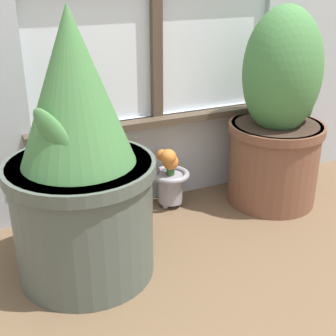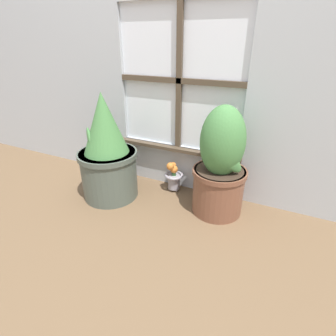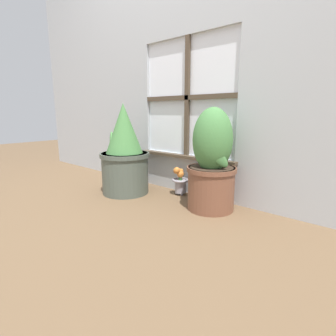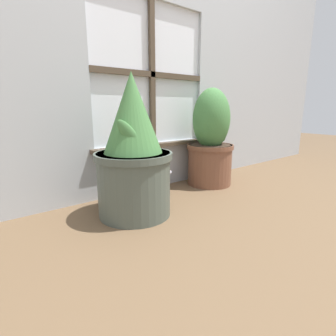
# 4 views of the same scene
# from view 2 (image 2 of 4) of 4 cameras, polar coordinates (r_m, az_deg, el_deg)

# --- Properties ---
(ground_plane) EXTENTS (10.00, 10.00, 0.00)m
(ground_plane) POSITION_cam_2_polar(r_m,az_deg,el_deg) (1.68, -5.11, -11.34)
(ground_plane) COLOR brown
(potted_plant_left) EXTENTS (0.40, 0.40, 0.74)m
(potted_plant_left) POSITION_cam_2_polar(r_m,az_deg,el_deg) (1.82, -13.09, 3.02)
(potted_plant_left) COLOR #4C564C
(potted_plant_left) RESTS_ON ground_plane
(potted_plant_right) EXTENTS (0.34, 0.34, 0.70)m
(potted_plant_right) POSITION_cam_2_polar(r_m,az_deg,el_deg) (1.64, 11.28, 0.15)
(potted_plant_right) COLOR brown
(potted_plant_right) RESTS_ON ground_plane
(flower_vase) EXTENTS (0.14, 0.14, 0.23)m
(flower_vase) POSITION_cam_2_polar(r_m,az_deg,el_deg) (1.93, 1.22, -1.83)
(flower_vase) COLOR #99939E
(flower_vase) RESTS_ON ground_plane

